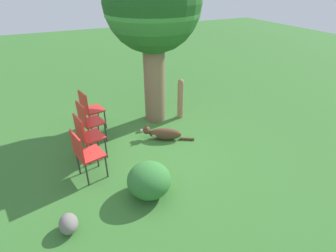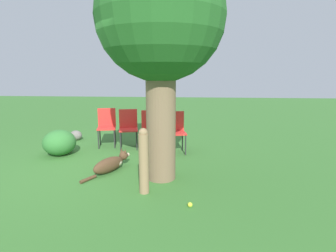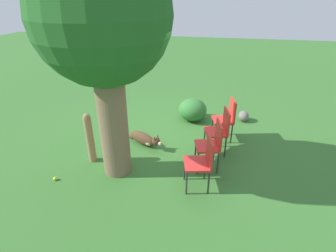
{
  "view_description": "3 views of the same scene",
  "coord_description": "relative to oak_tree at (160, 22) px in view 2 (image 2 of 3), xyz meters",
  "views": [
    {
      "loc": [
        -1.83,
        -4.4,
        3.14
      ],
      "look_at": [
        0.2,
        -0.08,
        0.41
      ],
      "focal_mm": 28.0,
      "sensor_mm": 36.0,
      "label": 1
    },
    {
      "loc": [
        4.7,
        1.53,
        1.82
      ],
      "look_at": [
        0.53,
        1.2,
        0.96
      ],
      "focal_mm": 28.0,
      "sensor_mm": 36.0,
      "label": 2
    },
    {
      "loc": [
        -1.31,
        4.8,
        3.0
      ],
      "look_at": [
        -0.44,
        0.43,
        0.69
      ],
      "focal_mm": 28.0,
      "sensor_mm": 36.0,
      "label": 3
    }
  ],
  "objects": [
    {
      "name": "oak_tree",
      "position": [
        0.0,
        0.0,
        0.0
      ],
      "size": [
        2.05,
        2.05,
        3.71
      ],
      "color": "#7A6047",
      "rests_on": "ground_plane"
    },
    {
      "name": "garden_rock",
      "position": [
        -2.42,
        -2.61,
        -2.46
      ],
      "size": [
        0.26,
        0.33,
        0.27
      ],
      "color": "slate",
      "rests_on": "ground_plane"
    },
    {
      "name": "red_chair_1",
      "position": [
        -1.82,
        -1.0,
        -2.04
      ],
      "size": [
        0.51,
        0.52,
        0.94
      ],
      "rotation": [
        0.0,
        0.0,
        0.23
      ],
      "color": "red",
      "rests_on": "ground_plane"
    },
    {
      "name": "tennis_ball",
      "position": [
        0.99,
        0.5,
        -2.56
      ],
      "size": [
        0.07,
        0.07,
        0.07
      ],
      "color": "#CCE033",
      "rests_on": "ground_plane"
    },
    {
      "name": "dog",
      "position": [
        -0.24,
        -0.97,
        -2.45
      ],
      "size": [
        1.07,
        0.65,
        0.35
      ],
      "rotation": [
        0.0,
        0.0,
        2.64
      ],
      "color": "#513823",
      "rests_on": "ground_plane"
    },
    {
      "name": "ground_plane",
      "position": [
        -0.38,
        -1.06,
        -2.59
      ],
      "size": [
        30.0,
        30.0,
        0.0
      ],
      "primitive_type": "plane",
      "color": "#38702D"
    },
    {
      "name": "red_chair_0",
      "position": [
        -1.95,
        -1.57,
        -2.04
      ],
      "size": [
        0.51,
        0.52,
        0.94
      ],
      "rotation": [
        0.0,
        0.0,
        0.23
      ],
      "color": "red",
      "rests_on": "ground_plane"
    },
    {
      "name": "red_chair_3",
      "position": [
        -1.55,
        0.16,
        -2.04
      ],
      "size": [
        0.51,
        0.52,
        0.94
      ],
      "rotation": [
        0.0,
        0.0,
        0.23
      ],
      "color": "red",
      "rests_on": "ground_plane"
    },
    {
      "name": "fence_post",
      "position": [
        0.6,
        -0.2,
        -2.07
      ],
      "size": [
        0.15,
        0.15,
        1.02
      ],
      "color": "#937551",
      "rests_on": "ground_plane"
    },
    {
      "name": "low_shrub",
      "position": [
        -1.12,
        -2.41,
        -2.3
      ],
      "size": [
        0.71,
        0.71,
        0.57
      ],
      "color": "#337533",
      "rests_on": "ground_plane"
    },
    {
      "name": "red_chair_2",
      "position": [
        -1.69,
        -0.42,
        -2.04
      ],
      "size": [
        0.51,
        0.52,
        0.94
      ],
      "rotation": [
        0.0,
        0.0,
        0.23
      ],
      "color": "red",
      "rests_on": "ground_plane"
    }
  ]
}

